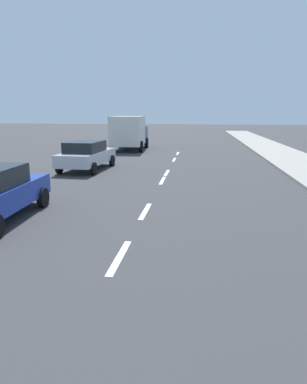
% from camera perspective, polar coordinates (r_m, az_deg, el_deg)
% --- Properties ---
extents(ground_plane, '(160.00, 160.00, 0.00)m').
position_cam_1_polar(ground_plane, '(17.06, 2.23, 3.17)').
color(ground_plane, '#38383A').
extents(lane_stripe_2, '(0.16, 1.80, 0.01)m').
position_cam_1_polar(lane_stripe_2, '(7.32, -5.88, -11.08)').
color(lane_stripe_2, white).
rests_on(lane_stripe_2, ground).
extents(lane_stripe_3, '(0.16, 1.80, 0.01)m').
position_cam_1_polar(lane_stripe_3, '(10.52, -1.43, -3.31)').
color(lane_stripe_3, white).
rests_on(lane_stripe_3, ground).
extents(lane_stripe_4, '(0.16, 1.80, 0.01)m').
position_cam_1_polar(lane_stripe_4, '(15.31, 1.56, 2.01)').
color(lane_stripe_4, white).
rests_on(lane_stripe_4, ground).
extents(lane_stripe_5, '(0.16, 1.80, 0.01)m').
position_cam_1_polar(lane_stripe_5, '(17.31, 2.31, 3.33)').
color(lane_stripe_5, white).
rests_on(lane_stripe_5, ground).
extents(lane_stripe_6, '(0.16, 1.80, 0.01)m').
position_cam_1_polar(lane_stripe_6, '(22.34, 3.59, 5.60)').
color(lane_stripe_6, white).
rests_on(lane_stripe_6, ground).
extents(lane_stripe_7, '(0.16, 1.80, 0.01)m').
position_cam_1_polar(lane_stripe_7, '(25.94, 4.20, 6.67)').
color(lane_stripe_7, white).
rests_on(lane_stripe_7, ground).
extents(parked_car_silver, '(2.23, 4.53, 1.57)m').
position_cam_1_polar(parked_car_silver, '(18.55, -11.47, 6.37)').
color(parked_car_silver, '#B7BABF').
rests_on(parked_car_silver, ground).
extents(delivery_truck, '(2.90, 6.35, 2.80)m').
position_cam_1_polar(delivery_truck, '(28.43, -4.17, 10.30)').
color(delivery_truck, '#23478C').
rests_on(delivery_truck, ground).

